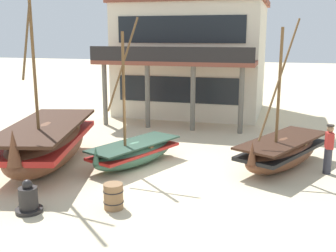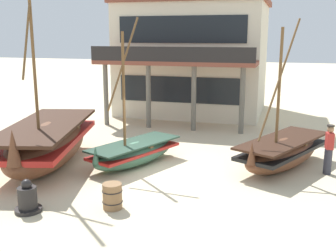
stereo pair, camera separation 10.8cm
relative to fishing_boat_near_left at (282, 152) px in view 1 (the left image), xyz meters
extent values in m
plane|color=beige|center=(-3.97, -1.69, -0.58)|extent=(120.00, 120.00, 0.00)
ellipsoid|color=brown|center=(0.01, 0.02, -0.06)|extent=(3.23, 4.59, 1.04)
cube|color=black|center=(0.01, 0.02, 0.07)|extent=(3.17, 4.44, 0.12)
cube|color=#351E13|center=(0.01, 0.02, 0.41)|extent=(3.24, 4.53, 0.07)
cone|color=brown|center=(-0.91, -1.88, 0.40)|extent=(0.39, 0.39, 0.73)
cylinder|color=brown|center=(-0.23, -0.48, 2.19)|extent=(0.10, 0.10, 4.09)
cylinder|color=brown|center=(-0.23, -0.48, 2.62)|extent=(1.12, 2.22, 3.84)
cube|color=brown|center=(0.15, 0.31, 0.30)|extent=(1.33, 0.75, 0.06)
ellipsoid|color=brown|center=(-8.03, -2.08, 0.18)|extent=(3.64, 6.34, 1.53)
cube|color=red|center=(-8.03, -2.08, 0.37)|extent=(3.60, 6.12, 0.18)
cube|color=#351E13|center=(-8.03, -2.08, 0.88)|extent=(3.68, 6.24, 0.11)
cone|color=brown|center=(-7.30, -4.86, 0.87)|extent=(0.54, 0.54, 1.07)
cylinder|color=brown|center=(-7.84, -2.80, 3.85)|extent=(0.10, 0.10, 6.73)
cylinder|color=brown|center=(-7.84, -2.80, 4.98)|extent=(0.60, 2.05, 4.65)
cube|color=brown|center=(-8.14, -1.65, 0.72)|extent=(2.05, 0.69, 0.06)
ellipsoid|color=#427056|center=(-5.08, -1.16, -0.17)|extent=(2.61, 3.92, 0.82)
cube|color=red|center=(-5.08, -1.16, -0.07)|extent=(2.56, 3.79, 0.10)
cube|color=#243D2F|center=(-5.08, -1.16, 0.21)|extent=(2.61, 3.87, 0.06)
cone|color=#427056|center=(-5.78, -2.81, 0.20)|extent=(0.33, 0.33, 0.58)
cylinder|color=brown|center=(-5.26, -1.59, 2.05)|extent=(0.10, 0.10, 4.11)
cylinder|color=brown|center=(-5.26, -1.59, 3.06)|extent=(0.66, 1.44, 3.03)
cube|color=brown|center=(-4.97, -0.90, 0.12)|extent=(1.15, 0.61, 0.06)
cylinder|color=#33333D|center=(1.47, -0.25, -0.14)|extent=(0.26, 0.26, 0.88)
cube|color=#B22D28|center=(1.47, -0.25, 0.57)|extent=(0.26, 0.38, 0.54)
sphere|color=#A87A56|center=(1.47, -0.25, 0.96)|extent=(0.22, 0.22, 0.22)
cylinder|color=#2D2823|center=(1.47, -0.25, 1.08)|extent=(0.24, 0.24, 0.05)
cylinder|color=black|center=(-6.35, -5.67, -0.53)|extent=(0.71, 0.71, 0.10)
cylinder|color=black|center=(-6.35, -5.67, -0.19)|extent=(0.49, 0.49, 0.58)
sphere|color=black|center=(-6.35, -5.67, 0.18)|extent=(0.27, 0.27, 0.27)
cylinder|color=olive|center=(-4.29, -4.86, -0.23)|extent=(0.52, 0.52, 0.70)
torus|color=black|center=(-4.29, -4.86, -0.08)|extent=(0.56, 0.56, 0.03)
torus|color=black|center=(-4.29, -4.86, -0.39)|extent=(0.56, 0.56, 0.03)
cube|color=beige|center=(-5.43, 9.87, 2.55)|extent=(8.09, 6.46, 6.26)
cube|color=brown|center=(-5.43, 9.87, 5.83)|extent=(8.41, 6.72, 0.30)
cube|color=black|center=(-5.43, 6.61, 1.14)|extent=(6.79, 0.06, 1.38)
cube|color=black|center=(-5.43, 6.61, 4.27)|extent=(6.79, 0.06, 1.38)
cube|color=brown|center=(-5.43, 5.53, 2.65)|extent=(8.09, 2.23, 0.20)
cylinder|color=#666056|center=(-8.90, 4.74, 0.98)|extent=(0.24, 0.24, 3.13)
cylinder|color=#666056|center=(-6.59, 4.74, 0.98)|extent=(0.24, 0.24, 3.13)
cylinder|color=#666056|center=(-4.28, 4.74, 0.98)|extent=(0.24, 0.24, 3.13)
cylinder|color=#666056|center=(-1.97, 4.74, 0.98)|extent=(0.24, 0.24, 3.13)
cube|color=black|center=(-5.43, 4.45, 3.10)|extent=(8.09, 0.08, 0.70)
camera|label=1|loc=(-0.07, -14.24, 3.97)|focal=43.46mm
camera|label=2|loc=(0.03, -14.21, 3.97)|focal=43.46mm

